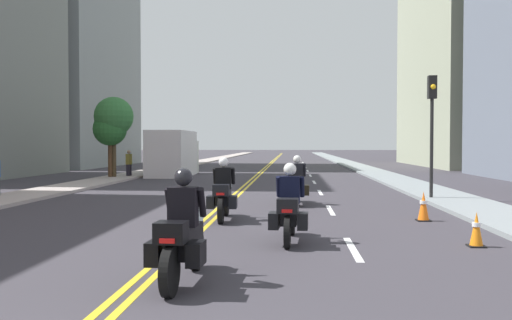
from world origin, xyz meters
The scene contains 19 objects.
ground_plane centered at (0.00, 48.00, 0.00)m, with size 264.00×264.00×0.00m, color #37333A.
sidewalk_left centered at (-7.76, 48.00, 0.06)m, with size 2.20×144.00×0.12m, color #A89B95.
sidewalk_right centered at (7.76, 48.00, 0.06)m, with size 2.20×144.00×0.12m, color gray.
centreline_yellow_inner centered at (-0.12, 48.00, 0.00)m, with size 0.12×132.00×0.01m, color yellow.
centreline_yellow_outer centered at (0.12, 48.00, 0.00)m, with size 0.12×132.00×0.01m, color yellow.
lane_dashes_white centered at (3.33, 29.00, 0.00)m, with size 0.14×56.40×0.01m.
building_left_2 centered at (-18.29, 45.85, 12.51)m, with size 9.11×16.64×25.01m.
building_right_2 centered at (17.59, 48.57, 11.01)m, with size 7.72×20.34×22.01m.
motorcycle_0 centered at (0.62, 5.23, 0.66)m, with size 0.78×2.23×1.65m.
motorcycle_1 centered at (2.13, 8.59, 0.66)m, with size 0.78×2.18×1.61m.
motorcycle_2 centered at (0.39, 11.68, 0.67)m, with size 0.77×2.19×1.65m.
motorcycle_3 centered at (2.34, 15.49, 0.65)m, with size 0.76×2.25×1.62m.
traffic_cone_0 centered at (5.57, 11.92, 0.38)m, with size 0.36×0.36×0.76m.
traffic_cone_1 centered at (5.74, 8.38, 0.34)m, with size 0.31×0.31×0.68m.
traffic_light_near centered at (7.06, 17.04, 3.04)m, with size 0.28×0.38×4.37m.
pedestrian_1 centered at (-7.45, 29.17, 0.84)m, with size 0.31×0.51×1.64m.
street_tree_0 centered at (-8.21, 28.06, 2.82)m, with size 1.92×1.92×3.81m.
street_tree_1 centered at (-8.00, 28.14, 3.54)m, with size 2.23×2.23×4.69m.
parked_truck centered at (-5.26, 31.45, 1.27)m, with size 2.20×6.50×2.80m.
Camera 1 is at (2.17, -2.33, 1.99)m, focal length 38.13 mm.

